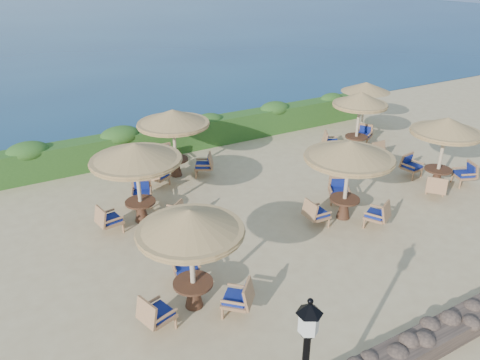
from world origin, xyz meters
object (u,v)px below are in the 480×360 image
cafe_set_1 (349,164)px  cafe_set_4 (174,129)px  extra_parasol (366,87)px  cafe_set_0 (191,242)px  cafe_set_5 (359,112)px  cafe_set_2 (444,140)px  cafe_set_3 (137,166)px

cafe_set_1 → cafe_set_4: (-3.41, 5.74, -0.02)m
extra_parasol → cafe_set_0: size_ratio=0.89×
cafe_set_0 → cafe_set_5: (10.34, 5.70, -0.05)m
extra_parasol → cafe_set_2: 6.36m
cafe_set_0 → cafe_set_5: same height
extra_parasol → cafe_set_1: size_ratio=0.85×
cafe_set_4 → cafe_set_3: bearing=-130.8°
extra_parasol → cafe_set_4: (-9.91, -0.39, -0.28)m
cafe_set_3 → cafe_set_4: 3.55m
cafe_set_1 → cafe_set_4: bearing=120.7°
cafe_set_0 → cafe_set_5: size_ratio=0.97×
cafe_set_0 → cafe_set_1: bearing=14.1°
cafe_set_0 → cafe_set_1: 6.18m
cafe_set_1 → cafe_set_5: size_ratio=1.02×
cafe_set_0 → cafe_set_2: same height
cafe_set_4 → cafe_set_5: (7.76, -1.54, -0.11)m
cafe_set_0 → cafe_set_4: size_ratio=0.97×
cafe_set_1 → cafe_set_2: same height
extra_parasol → cafe_set_4: bearing=-177.8°
cafe_set_4 → cafe_set_2: bearing=-35.4°
cafe_set_2 → cafe_set_3: (-10.26, 2.97, 0.09)m
cafe_set_0 → cafe_set_4: 7.69m
extra_parasol → cafe_set_1: (-6.50, -6.13, -0.26)m
cafe_set_2 → cafe_set_5: same height
cafe_set_3 → cafe_set_4: (2.32, 2.68, -0.02)m
extra_parasol → cafe_set_4: size_ratio=0.87×
cafe_set_5 → extra_parasol: bearing=41.8°
cafe_set_5 → cafe_set_4: bearing=168.8°
cafe_set_2 → cafe_set_5: (-0.19, 4.11, -0.05)m
cafe_set_5 → cafe_set_0: bearing=-151.1°
cafe_set_1 → extra_parasol: bearing=43.3°
cafe_set_2 → cafe_set_5: 4.12m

